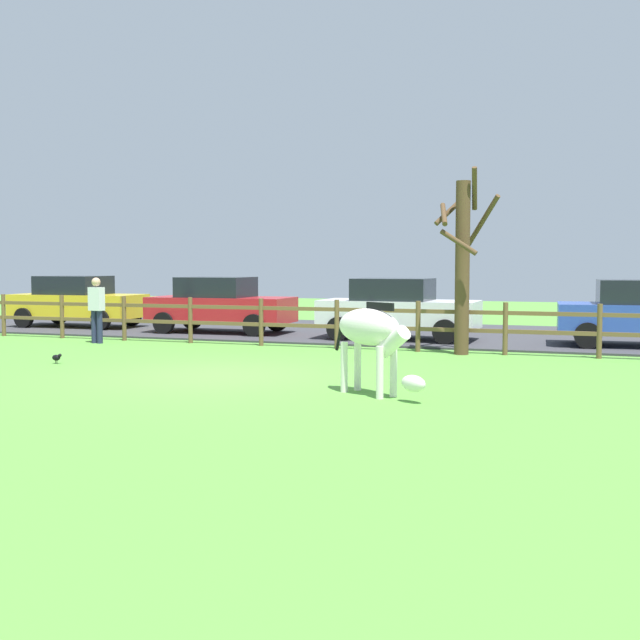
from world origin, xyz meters
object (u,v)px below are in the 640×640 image
(parked_car_yellow, at_px, (77,301))
(parked_car_red, at_px, (220,304))
(zebra, at_px, (372,334))
(visitor_near_fence, at_px, (97,307))
(crow_on_grass, at_px, (57,357))
(parked_car_white, at_px, (398,308))
(bare_tree, at_px, (463,260))

(parked_car_yellow, relative_size, parked_car_red, 1.00)
(zebra, xyz_separation_m, visitor_near_fence, (-8.64, 5.25, -0.02))
(zebra, relative_size, crow_on_grass, 8.00)
(crow_on_grass, height_order, visitor_near_fence, visitor_near_fence)
(zebra, relative_size, parked_car_red, 0.42)
(crow_on_grass, relative_size, parked_car_red, 0.05)
(crow_on_grass, xyz_separation_m, parked_car_white, (5.24, 6.79, 0.72))
(zebra, relative_size, parked_car_white, 0.43)
(bare_tree, distance_m, crow_on_grass, 8.72)
(parked_car_white, height_order, visitor_near_fence, visitor_near_fence)
(zebra, bearing_deg, parked_car_white, 101.62)
(parked_car_yellow, bearing_deg, parked_car_red, -4.06)
(crow_on_grass, distance_m, visitor_near_fence, 4.16)
(zebra, xyz_separation_m, crow_on_grass, (-6.95, 1.53, -0.80))
(crow_on_grass, bearing_deg, parked_car_white, 52.35)
(zebra, bearing_deg, visitor_near_fence, 148.73)
(parked_car_red, bearing_deg, parked_car_white, -2.91)
(parked_car_yellow, distance_m, parked_car_white, 10.28)
(visitor_near_fence, bearing_deg, crow_on_grass, -65.55)
(parked_car_white, relative_size, visitor_near_fence, 2.44)
(bare_tree, distance_m, parked_car_red, 7.84)
(bare_tree, height_order, parked_car_white, bare_tree)
(bare_tree, xyz_separation_m, parked_car_white, (-2.06, 2.44, -1.21))
(zebra, xyz_separation_m, parked_car_white, (-1.71, 8.32, -0.08))
(parked_car_yellow, height_order, parked_car_white, same)
(bare_tree, xyz_separation_m, visitor_near_fence, (-8.99, -0.64, -1.15))
(parked_car_yellow, bearing_deg, bare_tree, -13.95)
(zebra, relative_size, visitor_near_fence, 1.05)
(zebra, xyz_separation_m, parked_car_red, (-6.91, 8.59, -0.08))
(zebra, bearing_deg, parked_car_yellow, 143.24)
(crow_on_grass, relative_size, parked_car_white, 0.05)
(zebra, height_order, parked_car_red, parked_car_red)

